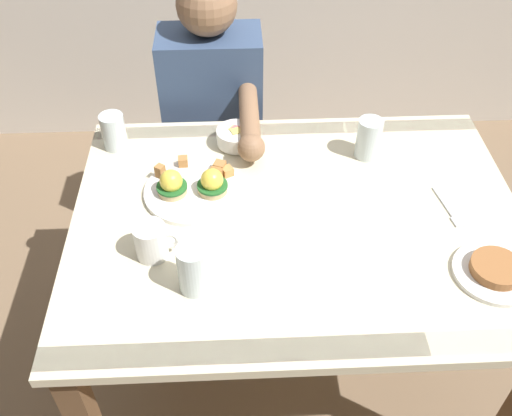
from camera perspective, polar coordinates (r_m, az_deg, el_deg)
ground_plane at (r=2.11m, az=3.17°, el=-15.43°), size 6.00×6.00×0.00m
dining_table at (r=1.60m, az=4.04°, el=-3.66°), size 1.20×0.90×0.74m
eggs_benedict_plate at (r=1.59m, az=-6.21°, el=2.14°), size 0.27×0.27×0.09m
fruit_bowl at (r=1.74m, az=-1.96°, el=7.06°), size 0.12×0.12×0.06m
coffee_mug at (r=1.42m, az=-10.30°, el=-3.16°), size 0.11×0.08×0.09m
fork at (r=1.63m, az=18.55°, el=-0.11°), size 0.05×0.16×0.00m
water_glass_near at (r=1.78m, az=-13.88°, el=7.18°), size 0.07×0.07×0.11m
water_glass_far at (r=1.72m, az=11.07°, el=6.60°), size 0.07×0.07×0.12m
water_glass_extra at (r=1.33m, az=-6.20°, el=-6.22°), size 0.07×0.07×0.13m
side_plate at (r=1.49m, az=22.63°, el=-5.76°), size 0.20×0.20×0.04m
diner_person at (r=2.04m, az=-4.17°, el=8.91°), size 0.34×0.54×1.14m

